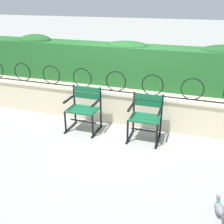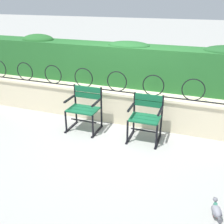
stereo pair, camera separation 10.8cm
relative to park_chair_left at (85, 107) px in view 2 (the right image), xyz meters
The scene contains 7 objects.
ground_plane 0.87m from the park_chair_left, 27.78° to the right, with size 60.00×60.00×0.00m, color #9E9E99.
stone_wall 0.88m from the park_chair_left, 41.18° to the left, with size 7.72×0.41×0.68m.
iron_arch_fence 0.81m from the park_chair_left, 44.43° to the left, with size 7.17×0.02×0.42m.
hedge_row 1.42m from the park_chair_left, 58.94° to the left, with size 7.56×0.65×0.96m.
park_chair_left is the anchor object (origin of this frame).
park_chair_right 1.21m from the park_chair_left, ahead, with size 0.57×0.53×0.82m.
pigeon_near_chairs 2.95m from the park_chair_left, 32.60° to the right, with size 0.15×0.29×0.22m.
Camera 2 is at (1.48, -3.88, 2.43)m, focal length 42.03 mm.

